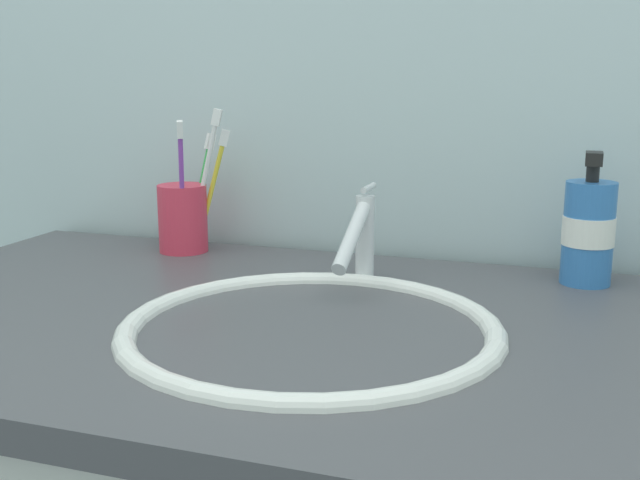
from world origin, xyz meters
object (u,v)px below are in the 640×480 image
at_px(toothbrush_purple, 182,179).
at_px(faucet, 360,235).
at_px(toothbrush_cup, 183,218).
at_px(soap_dispenser, 588,231).
at_px(toothbrush_white, 206,171).
at_px(toothbrush_yellow, 214,181).
at_px(toothbrush_green, 202,182).

bearing_deg(toothbrush_purple, faucet, -12.15).
xyz_separation_m(toothbrush_cup, toothbrush_purple, (0.02, -0.03, 0.06)).
height_order(toothbrush_cup, soap_dispenser, soap_dispenser).
height_order(toothbrush_white, soap_dispenser, toothbrush_white).
bearing_deg(toothbrush_yellow, toothbrush_green, 161.02).
distance_m(toothbrush_yellow, toothbrush_green, 0.03).
xyz_separation_m(toothbrush_green, soap_dispenser, (0.55, -0.03, -0.03)).
height_order(toothbrush_purple, toothbrush_white, toothbrush_white).
bearing_deg(toothbrush_white, faucet, -20.38).
height_order(toothbrush_cup, toothbrush_yellow, toothbrush_yellow).
height_order(toothbrush_cup, toothbrush_green, toothbrush_green).
xyz_separation_m(toothbrush_cup, toothbrush_white, (0.04, 0.01, 0.07)).
xyz_separation_m(faucet, toothbrush_cup, (-0.30, 0.09, -0.01)).
bearing_deg(toothbrush_purple, toothbrush_green, 89.38).
bearing_deg(toothbrush_yellow, toothbrush_white, -108.22).
height_order(toothbrush_yellow, toothbrush_green, toothbrush_yellow).
bearing_deg(soap_dispenser, faucet, -160.97).
bearing_deg(faucet, toothbrush_purple, 167.85).
bearing_deg(faucet, soap_dispenser, 19.03).
height_order(toothbrush_cup, toothbrush_white, toothbrush_white).
bearing_deg(faucet, toothbrush_white, 159.62).
relative_size(toothbrush_white, toothbrush_green, 1.22).
bearing_deg(toothbrush_white, toothbrush_purple, -118.47).
relative_size(toothbrush_yellow, toothbrush_white, 0.85).
distance_m(toothbrush_yellow, toothbrush_purple, 0.06).
relative_size(toothbrush_yellow, toothbrush_purple, 0.92).
height_order(faucet, toothbrush_green, toothbrush_green).
bearing_deg(soap_dispenser, toothbrush_cup, -179.82).
relative_size(toothbrush_cup, toothbrush_purple, 0.52).
height_order(toothbrush_yellow, toothbrush_white, toothbrush_white).
bearing_deg(toothbrush_cup, toothbrush_green, 58.17).
relative_size(toothbrush_purple, toothbrush_white, 0.93).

